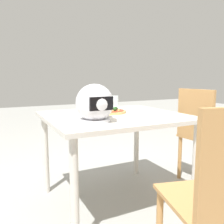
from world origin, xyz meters
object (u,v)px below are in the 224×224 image
pizza (110,111)px  chair_far (223,196)px  dining_table (115,125)px  drinking_glass (115,103)px  chair_side (201,131)px  motorcycle_helmet (95,104)px

pizza → chair_far: bearing=91.8°
dining_table → pizza: size_ratio=4.03×
chair_far → drinking_glass: bearing=-95.6°
dining_table → chair_side: bearing=176.8°
motorcycle_helmet → chair_side: bearing=-172.1°
dining_table → pizza: pizza is taller
drinking_glass → motorcycle_helmet: bearing=50.2°
chair_far → chair_side: 1.30m
pizza → chair_side: chair_side is taller
drinking_glass → chair_side: (-0.76, 0.30, -0.27)m
motorcycle_helmet → drinking_glass: size_ratio=1.96×
chair_far → motorcycle_helmet: bearing=-72.2°
pizza → chair_far: 1.06m
drinking_glass → chair_side: 0.86m
dining_table → motorcycle_helmet: size_ratio=4.21×
dining_table → drinking_glass: drinking_glass is taller
chair_side → chair_far: bearing=47.4°
pizza → chair_far: (-0.03, 1.04, -0.23)m
motorcycle_helmet → chair_far: 0.90m
drinking_glass → chair_far: chair_far is taller
motorcycle_helmet → drinking_glass: 0.59m
drinking_glass → chair_side: chair_side is taller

